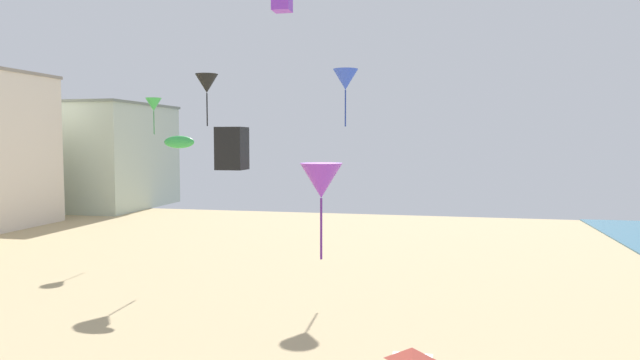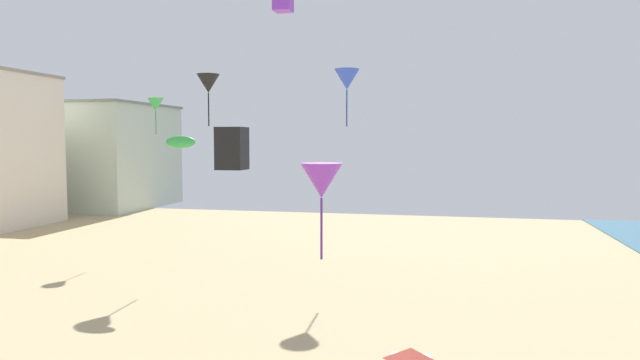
{
  "view_description": "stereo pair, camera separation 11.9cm",
  "coord_description": "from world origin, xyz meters",
  "views": [
    {
      "loc": [
        11.74,
        -1.49,
        8.13
      ],
      "look_at": [
        7.3,
        19.08,
        6.65
      ],
      "focal_mm": 31.68,
      "sensor_mm": 36.0,
      "label": 1
    },
    {
      "loc": [
        11.85,
        -1.46,
        8.13
      ],
      "look_at": [
        7.3,
        19.08,
        6.65
      ],
      "focal_mm": 31.68,
      "sensor_mm": 36.0,
      "label": 2
    }
  ],
  "objects": [
    {
      "name": "kite_green_delta",
      "position": [
        -10.04,
        38.56,
        10.89
      ],
      "size": [
        1.23,
        1.23,
        2.8
      ],
      "color": "green"
    },
    {
      "name": "kite_black_box",
      "position": [
        4.22,
        18.04,
        7.83
      ],
      "size": [
        0.99,
        0.99,
        1.56
      ],
      "color": "black"
    },
    {
      "name": "kite_black_delta",
      "position": [
        -3.81,
        34.35,
        11.95
      ],
      "size": [
        1.54,
        1.54,
        3.49
      ],
      "color": "black"
    },
    {
      "name": "kite_green_parafoil",
      "position": [
        -3.11,
        28.7,
        8.04
      ],
      "size": [
        1.86,
        0.52,
        0.72
      ],
      "color": "green"
    },
    {
      "name": "kite_purple_delta_2",
      "position": [
        6.96,
        20.88,
        6.49
      ],
      "size": [
        1.74,
        1.74,
        3.96
      ],
      "color": "purple"
    },
    {
      "name": "kite_blue_delta",
      "position": [
        5.7,
        34.12,
        11.98
      ],
      "size": [
        1.59,
        1.59,
        3.62
      ],
      "color": "blue"
    },
    {
      "name": "boardwalk_hotel_far",
      "position": [
        -31.3,
        60.1,
        6.28
      ],
      "size": [
        18.34,
        15.57,
        12.54
      ],
      "color": "#B7C6B2",
      "rests_on": "ground"
    }
  ]
}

